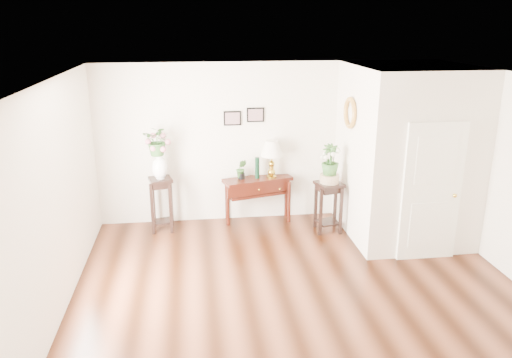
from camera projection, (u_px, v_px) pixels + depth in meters
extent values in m
cube|color=brown|center=(300.00, 293.00, 6.63)|extent=(6.00, 5.50, 0.02)
cube|color=white|center=(307.00, 80.00, 5.77)|extent=(6.00, 5.50, 0.02)
cube|color=silver|center=(269.00, 142.00, 8.80)|extent=(6.00, 0.02, 2.80)
cube|color=silver|center=(387.00, 320.00, 3.60)|extent=(6.00, 0.02, 2.80)
cube|color=silver|center=(53.00, 205.00, 5.83)|extent=(0.02, 5.50, 2.80)
cube|color=silver|center=(406.00, 152.00, 8.14)|extent=(1.80, 1.95, 2.80)
cube|color=white|center=(432.00, 193.00, 7.30)|extent=(0.90, 0.05, 2.10)
cube|color=black|center=(232.00, 118.00, 8.56)|extent=(0.30, 0.02, 0.25)
cube|color=black|center=(255.00, 115.00, 8.59)|extent=(0.30, 0.02, 0.25)
torus|color=#B07C29|center=(350.00, 113.00, 7.94)|extent=(0.07, 0.51, 0.51)
cube|color=#35130B|center=(258.00, 199.00, 8.90)|extent=(1.27, 0.70, 0.81)
cube|color=gold|center=(272.00, 158.00, 8.70)|extent=(0.49, 0.49, 0.67)
cylinder|color=black|center=(257.00, 169.00, 8.73)|extent=(0.09, 0.09, 0.38)
imported|color=#316028|center=(241.00, 170.00, 8.69)|extent=(0.20, 0.17, 0.33)
cube|color=black|center=(162.00, 204.00, 8.49)|extent=(0.44, 0.44, 0.93)
imported|color=#316028|center=(158.00, 140.00, 8.14)|extent=(0.56, 0.53, 0.50)
cube|color=black|center=(328.00, 207.00, 8.47)|extent=(0.49, 0.49, 0.86)
cylinder|color=tan|center=(329.00, 178.00, 8.32)|extent=(0.34, 0.34, 0.14)
imported|color=#316028|center=(330.00, 160.00, 8.22)|extent=(0.35, 0.35, 0.54)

